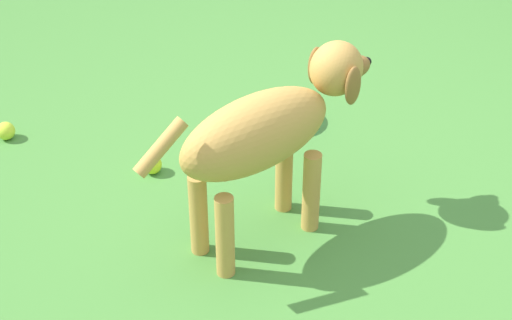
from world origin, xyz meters
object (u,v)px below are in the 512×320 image
at_px(dog, 269,130).
at_px(water_bowl, 283,114).
at_px(tennis_ball_0, 152,164).
at_px(tennis_ball_3, 6,131).

relative_size(dog, water_bowl, 3.31).
height_order(tennis_ball_0, water_bowl, tennis_ball_0).
bearing_deg(water_bowl, tennis_ball_3, 25.62).
distance_m(tennis_ball_0, tennis_ball_3, 0.59).
bearing_deg(dog, tennis_ball_3, 111.67).
bearing_deg(tennis_ball_3, water_bowl, -154.38).
xyz_separation_m(tennis_ball_3, water_bowl, (-0.91, -0.43, -0.00)).
xyz_separation_m(tennis_ball_0, tennis_ball_3, (0.58, -0.02, 0.00)).
bearing_deg(water_bowl, dog, 103.21).
xyz_separation_m(dog, water_bowl, (0.15, -0.63, -0.34)).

